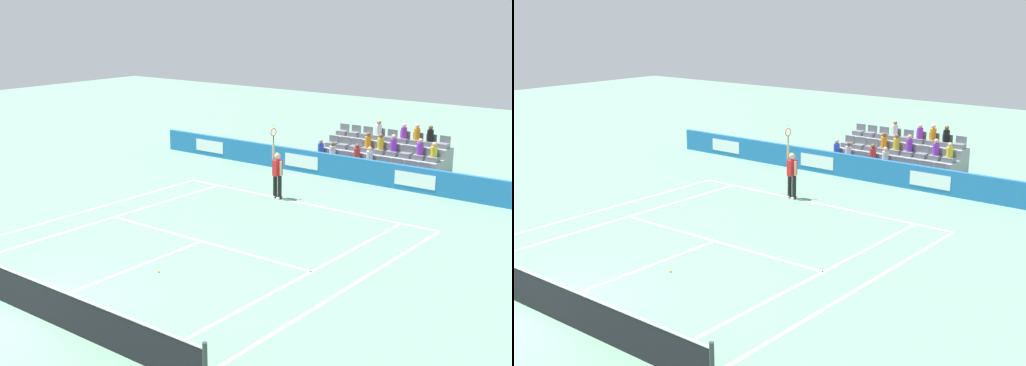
{
  "view_description": "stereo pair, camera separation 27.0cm",
  "coord_description": "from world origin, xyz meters",
  "views": [
    {
      "loc": [
        -13.91,
        8.64,
        7.22
      ],
      "look_at": [
        0.53,
        -9.84,
        1.1
      ],
      "focal_mm": 48.36,
      "sensor_mm": 36.0,
      "label": 1
    },
    {
      "loc": [
        -14.12,
        8.48,
        7.22
      ],
      "look_at": [
        0.53,
        -9.84,
        1.1
      ],
      "focal_mm": 48.36,
      "sensor_mm": 36.0,
      "label": 2
    }
  ],
  "objects": [
    {
      "name": "ground_plane",
      "position": [
        0.0,
        0.0,
        0.0
      ],
      "size": [
        80.0,
        80.0,
        0.0
      ],
      "primitive_type": "plane",
      "color": "#669E77"
    },
    {
      "name": "tennis_player",
      "position": [
        1.07,
        -11.84,
        0.99
      ],
      "size": [
        0.52,
        0.38,
        2.85
      ],
      "color": "black",
      "rests_on": "ground"
    },
    {
      "name": "line_service",
      "position": [
        0.0,
        -6.4,
        0.0
      ],
      "size": [
        8.23,
        0.1,
        0.01
      ],
      "primitive_type": "cube",
      "color": "white",
      "rests_on": "ground"
    },
    {
      "name": "tennis_net",
      "position": [
        0.0,
        0.0,
        0.49
      ],
      "size": [
        11.97,
        0.1,
        1.07
      ],
      "color": "#33383D",
      "rests_on": "ground"
    },
    {
      "name": "line_baseline",
      "position": [
        0.0,
        -11.89,
        0.0
      ],
      "size": [
        10.97,
        0.1,
        0.01
      ],
      "primitive_type": "cube",
      "color": "white",
      "rests_on": "ground"
    },
    {
      "name": "line_singles_sideline_right",
      "position": [
        -4.12,
        -5.95,
        0.0
      ],
      "size": [
        0.1,
        11.89,
        0.01
      ],
      "primitive_type": "cube",
      "color": "white",
      "rests_on": "ground"
    },
    {
      "name": "line_centre_mark",
      "position": [
        0.0,
        -11.79,
        0.0
      ],
      "size": [
        0.1,
        0.2,
        0.01
      ],
      "primitive_type": "cube",
      "color": "white",
      "rests_on": "ground"
    },
    {
      "name": "line_doubles_sideline_right",
      "position": [
        -5.49,
        -5.95,
        0.0
      ],
      "size": [
        0.1,
        11.89,
        0.01
      ],
      "primitive_type": "cube",
      "color": "white",
      "rests_on": "ground"
    },
    {
      "name": "stadium_stand",
      "position": [
        -0.01,
        -18.26,
        0.56
      ],
      "size": [
        5.58,
        2.85,
        2.17
      ],
      "color": "gray",
      "rests_on": "ground"
    },
    {
      "name": "line_singles_sideline_left",
      "position": [
        4.12,
        -5.95,
        0.0
      ],
      "size": [
        0.1,
        11.89,
        0.01
      ],
      "primitive_type": "cube",
      "color": "white",
      "rests_on": "ground"
    },
    {
      "name": "loose_tennis_ball",
      "position": [
        -0.8,
        -3.75,
        0.03
      ],
      "size": [
        0.07,
        0.07,
        0.07
      ],
      "primitive_type": "sphere",
      "color": "#D1E533",
      "rests_on": "ground"
    },
    {
      "name": "sponsor_barrier",
      "position": [
        -0.0,
        -15.95,
        0.5
      ],
      "size": [
        21.58,
        0.22,
        1.01
      ],
      "color": "#1E66AD",
      "rests_on": "ground"
    },
    {
      "name": "line_centre_service",
      "position": [
        0.0,
        -3.2,
        0.0
      ],
      "size": [
        0.1,
        6.4,
        0.01
      ],
      "primitive_type": "cube",
      "color": "white",
      "rests_on": "ground"
    },
    {
      "name": "line_doubles_sideline_left",
      "position": [
        5.49,
        -5.95,
        0.0
      ],
      "size": [
        0.1,
        11.89,
        0.01
      ],
      "primitive_type": "cube",
      "color": "white",
      "rests_on": "ground"
    }
  ]
}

